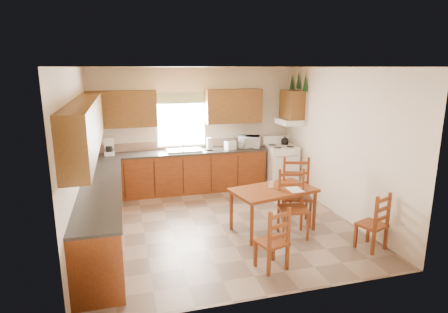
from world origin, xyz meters
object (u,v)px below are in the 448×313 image
object	(u,v)px
chair_near_right	(372,221)
chair_far_left	(293,205)
chair_near_left	(272,238)
microwave	(249,142)
chair_far_right	(297,193)
stove	(281,167)
dining_table	(273,209)

from	to	relation	value
chair_near_right	chair_far_left	bearing A→B (deg)	-56.83
chair_near_right	chair_near_left	bearing A→B (deg)	-15.33
microwave	chair_far_right	world-z (taller)	microwave
chair_near_left	stove	bearing A→B (deg)	-131.86
chair_far_right	microwave	bearing A→B (deg)	111.46
chair_near_left	chair_far_right	world-z (taller)	chair_far_right
stove	chair_far_right	world-z (taller)	chair_far_right
chair_near_right	microwave	bearing A→B (deg)	-96.72
chair_near_left	chair_far_right	distance (m)	1.64
chair_far_left	chair_far_right	world-z (taller)	chair_far_right
dining_table	chair_near_left	xyz separation A→B (m)	(-0.50, -1.16, 0.08)
microwave	chair_far_left	distance (m)	2.73
stove	chair_near_left	world-z (taller)	stove
chair_far_left	chair_near_right	bearing A→B (deg)	-25.93
dining_table	chair_far_left	xyz separation A→B (m)	(0.22, -0.31, 0.17)
chair_near_left	chair_far_left	bearing A→B (deg)	-146.60
chair_near_left	chair_far_left	size ratio (longest dim) A/B	0.83
stove	chair_near_left	bearing A→B (deg)	-114.02
microwave	chair_far_left	xyz separation A→B (m)	(-0.16, -2.68, -0.52)
stove	dining_table	size ratio (longest dim) A/B	0.70
stove	microwave	world-z (taller)	microwave
stove	chair_far_left	distance (m)	2.60
microwave	chair_near_right	size ratio (longest dim) A/B	0.50
chair_far_right	chair_near_right	bearing A→B (deg)	-41.28
chair_near_right	chair_far_right	xyz separation A→B (m)	(-0.68, 1.16, 0.13)
dining_table	chair_far_right	distance (m)	0.56
microwave	dining_table	world-z (taller)	microwave
chair_far_left	chair_far_right	xyz separation A→B (m)	(0.28, 0.44, 0.04)
microwave	dining_table	bearing A→B (deg)	-81.76
dining_table	microwave	bearing A→B (deg)	68.70
chair_far_right	stove	bearing A→B (deg)	92.27
stove	dining_table	world-z (taller)	stove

